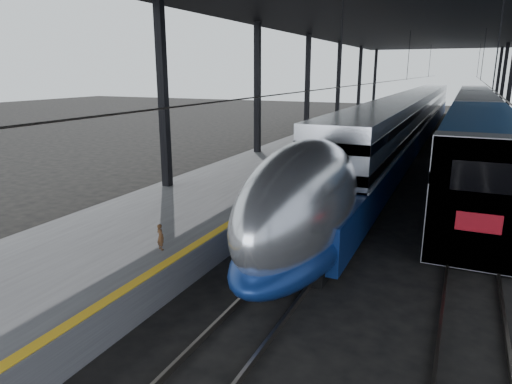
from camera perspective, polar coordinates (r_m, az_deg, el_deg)
The scene contains 8 objects.
ground at distance 14.66m, azimuth -3.36°, elevation -9.59°, with size 160.00×160.00×0.00m, color black.
platform at distance 33.71m, azimuth 7.28°, elevation 5.23°, with size 6.00×80.00×1.00m, color #4C4C4F.
yellow_strip at distance 32.93m, azimuth 11.98°, elevation 5.69°, with size 0.30×80.00×0.01m, color gold.
rails at distance 32.38m, azimuth 20.90°, elevation 3.22°, with size 6.52×80.00×0.16m.
canopy at distance 32.22m, azimuth 17.59°, elevation 19.63°, with size 18.00×75.00×9.47m.
tgv_train at distance 40.82m, azimuth 18.52°, elevation 8.32°, with size 2.93×65.20×4.20m.
second_train at distance 42.10m, azimuth 25.60°, elevation 8.06°, with size 3.06×56.05×4.21m.
child at distance 13.63m, azimuth -11.86°, elevation -5.50°, with size 0.29×0.19×0.79m, color #452B17.
Camera 1 is at (6.29, -11.78, 6.06)m, focal length 32.00 mm.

